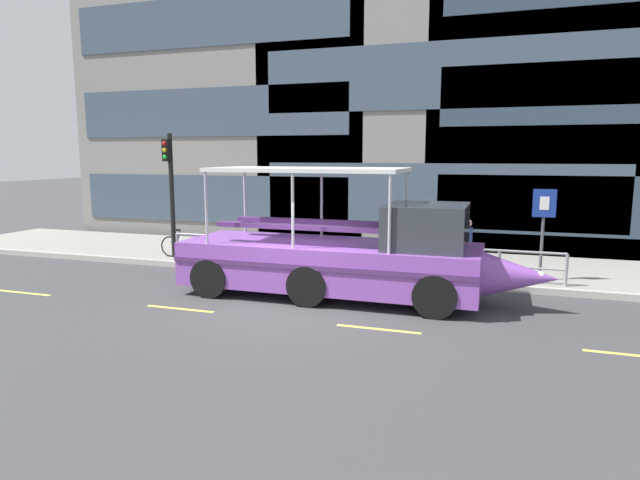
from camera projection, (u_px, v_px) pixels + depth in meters
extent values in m
plane|color=#3D3D3F|center=(292.00, 305.00, 13.28)|extent=(120.00, 120.00, 0.00)
cube|color=gray|center=(352.00, 260.00, 18.51)|extent=(32.00, 4.80, 0.18)
cube|color=#B2ADA3|center=(330.00, 275.00, 16.18)|extent=(32.00, 0.18, 0.18)
cube|color=#DBD64C|center=(23.00, 293.00, 14.48)|extent=(1.80, 0.12, 0.01)
cube|color=#DBD64C|center=(180.00, 309.00, 12.97)|extent=(1.80, 0.12, 0.01)
cube|color=#DBD64C|center=(378.00, 329.00, 11.46)|extent=(1.80, 0.12, 0.01)
cube|color=#DBD64C|center=(637.00, 355.00, 9.95)|extent=(1.80, 0.12, 0.01)
cube|color=#3D4C5B|center=(209.00, 199.00, 23.05)|extent=(12.20, 0.06, 1.96)
cube|color=#3D4C5B|center=(206.00, 112.00, 22.50)|extent=(12.20, 0.06, 1.96)
cube|color=#3D4C5B|center=(204.00, 21.00, 21.95)|extent=(12.20, 0.06, 1.96)
cube|color=#3D4C5B|center=(433.00, 196.00, 20.06)|extent=(13.01, 0.06, 2.35)
cube|color=#3D4C5B|center=(437.00, 75.00, 19.41)|extent=(13.01, 0.06, 2.35)
cube|color=#9E998E|center=(605.00, 6.00, 21.51)|extent=(12.41, 9.36, 18.82)
cube|color=#2D3D4C|center=(610.00, 207.00, 18.26)|extent=(11.42, 0.06, 2.07)
cube|color=#2D3D4C|center=(620.00, 91.00, 17.68)|extent=(11.42, 0.06, 2.07)
cylinder|color=gray|center=(350.00, 243.00, 16.19)|extent=(11.84, 0.07, 0.07)
cylinder|color=gray|center=(350.00, 257.00, 16.26)|extent=(11.84, 0.06, 0.06)
cylinder|color=gray|center=(177.00, 246.00, 18.12)|extent=(0.09, 0.09, 0.86)
cylinder|color=gray|center=(223.00, 249.00, 17.59)|extent=(0.09, 0.09, 0.86)
cylinder|color=gray|center=(271.00, 252.00, 17.06)|extent=(0.09, 0.09, 0.86)
cylinder|color=gray|center=(323.00, 255.00, 16.52)|extent=(0.09, 0.09, 0.86)
cylinder|color=gray|center=(377.00, 259.00, 15.99)|extent=(0.09, 0.09, 0.86)
cylinder|color=gray|center=(436.00, 262.00, 15.46)|extent=(0.09, 0.09, 0.86)
cylinder|color=gray|center=(499.00, 266.00, 14.93)|extent=(0.09, 0.09, 0.86)
cylinder|color=gray|center=(566.00, 270.00, 14.39)|extent=(0.09, 0.09, 0.86)
cylinder|color=black|center=(172.00, 196.00, 18.30)|extent=(0.16, 0.16, 4.13)
cube|color=black|center=(167.00, 150.00, 17.88)|extent=(0.24, 0.20, 0.72)
sphere|color=red|center=(164.00, 143.00, 17.74)|extent=(0.14, 0.14, 0.14)
sphere|color=gold|center=(165.00, 150.00, 17.77)|extent=(0.14, 0.14, 0.14)
sphere|color=green|center=(165.00, 157.00, 17.81)|extent=(0.14, 0.14, 0.14)
cylinder|color=#4C4F54|center=(542.00, 236.00, 14.99)|extent=(0.08, 0.08, 2.49)
cube|color=navy|center=(544.00, 203.00, 14.80)|extent=(0.60, 0.04, 0.76)
cube|color=white|center=(544.00, 203.00, 14.78)|extent=(0.24, 0.01, 0.36)
torus|color=black|center=(197.00, 248.00, 18.27)|extent=(0.70, 0.04, 0.70)
torus|color=black|center=(170.00, 246.00, 18.59)|extent=(0.70, 0.04, 0.70)
cylinder|color=black|center=(183.00, 243.00, 18.41)|extent=(0.95, 0.04, 0.04)
cylinder|color=black|center=(178.00, 238.00, 18.44)|extent=(0.19, 0.04, 0.51)
cube|color=black|center=(177.00, 230.00, 18.41)|extent=(0.20, 0.08, 0.06)
cylinder|color=#A5A5AA|center=(195.00, 233.00, 18.20)|extent=(0.03, 0.46, 0.03)
cube|color=purple|center=(329.00, 264.00, 14.07)|extent=(7.56, 2.47, 1.12)
cone|color=purple|center=(520.00, 277.00, 12.61)|extent=(1.70, 1.06, 1.06)
cylinder|color=purple|center=(200.00, 256.00, 15.26)|extent=(0.38, 1.06, 1.06)
cube|color=#4D2A62|center=(313.00, 268.00, 12.87)|extent=(7.56, 0.04, 0.12)
sphere|color=white|center=(540.00, 276.00, 12.47)|extent=(0.22, 0.22, 0.22)
cube|color=#33383D|center=(427.00, 226.00, 13.13)|extent=(1.89, 2.07, 1.05)
cube|color=silver|center=(308.00, 170.00, 13.87)|extent=(4.91, 2.27, 0.10)
cylinder|color=#B2B2B7|center=(406.00, 206.00, 14.30)|extent=(0.07, 0.07, 1.80)
cylinder|color=#B2B2B7|center=(390.00, 214.00, 12.27)|extent=(0.07, 0.07, 1.80)
cylinder|color=#B2B2B7|center=(322.00, 203.00, 15.04)|extent=(0.07, 0.07, 1.80)
cylinder|color=#B2B2B7|center=(293.00, 211.00, 13.00)|extent=(0.07, 0.07, 1.80)
cylinder|color=#B2B2B7|center=(245.00, 201.00, 15.77)|extent=(0.07, 0.07, 1.80)
cylinder|color=#B2B2B7|center=(206.00, 208.00, 13.74)|extent=(0.07, 0.07, 1.80)
cube|color=#4D2A62|center=(316.00, 222.00, 14.64)|extent=(4.52, 0.28, 0.12)
cube|color=#4D2A62|center=(300.00, 227.00, 13.54)|extent=(4.52, 0.28, 0.12)
cylinder|color=black|center=(445.00, 275.00, 14.29)|extent=(1.00, 0.28, 1.00)
cylinder|color=black|center=(435.00, 296.00, 12.16)|extent=(1.00, 0.28, 1.00)
cylinder|color=black|center=(335.00, 268.00, 15.24)|extent=(1.00, 0.28, 1.00)
cylinder|color=black|center=(307.00, 286.00, 13.12)|extent=(1.00, 0.28, 1.00)
cylinder|color=black|center=(249.00, 262.00, 16.07)|extent=(1.00, 0.28, 1.00)
cylinder|color=black|center=(210.00, 278.00, 13.95)|extent=(1.00, 0.28, 1.00)
cylinder|color=#1E2338|center=(465.00, 261.00, 15.85)|extent=(0.10, 0.10, 0.80)
cylinder|color=#1E2338|center=(468.00, 260.00, 15.97)|extent=(0.10, 0.10, 0.80)
cube|color=navy|center=(467.00, 237.00, 15.81)|extent=(0.26, 0.34, 0.56)
cylinder|color=navy|center=(465.00, 239.00, 15.66)|extent=(0.07, 0.07, 0.51)
cylinder|color=navy|center=(470.00, 237.00, 15.96)|extent=(0.07, 0.07, 0.51)
sphere|color=tan|center=(468.00, 223.00, 15.74)|extent=(0.22, 0.22, 0.22)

